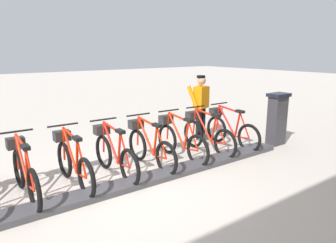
{
  "coord_description": "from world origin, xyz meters",
  "views": [
    {
      "loc": [
        -4.47,
        2.3,
        2.3
      ],
      "look_at": [
        0.5,
        -1.34,
        0.9
      ],
      "focal_mm": 33.86,
      "sensor_mm": 36.0,
      "label": 1
    }
  ],
  "objects_px": {
    "bike_docked_2": "(179,140)",
    "bike_docked_3": "(149,146)",
    "payment_kiosk": "(277,118)",
    "bike_docked_0": "(230,129)",
    "worker_near_rack": "(201,104)",
    "bike_docked_4": "(114,153)",
    "bike_docked_6": "(24,172)",
    "bike_docked_5": "(73,162)",
    "bike_docked_1": "(206,134)"
  },
  "relations": [
    {
      "from": "bike_docked_5",
      "to": "bike_docked_3",
      "type": "bearing_deg",
      "value": -90.0
    },
    {
      "from": "bike_docked_0",
      "to": "bike_docked_6",
      "type": "bearing_deg",
      "value": 90.0
    },
    {
      "from": "bike_docked_0",
      "to": "worker_near_rack",
      "type": "xyz_separation_m",
      "value": [
        0.97,
        0.09,
        0.48
      ]
    },
    {
      "from": "bike_docked_0",
      "to": "bike_docked_3",
      "type": "distance_m",
      "value": 2.33
    },
    {
      "from": "bike_docked_1",
      "to": "bike_docked_4",
      "type": "height_order",
      "value": "same"
    },
    {
      "from": "payment_kiosk",
      "to": "bike_docked_2",
      "type": "distance_m",
      "value": 2.66
    },
    {
      "from": "payment_kiosk",
      "to": "bike_docked_0",
      "type": "xyz_separation_m",
      "value": [
        0.57,
        1.04,
        -0.24
      ]
    },
    {
      "from": "bike_docked_0",
      "to": "bike_docked_2",
      "type": "height_order",
      "value": "same"
    },
    {
      "from": "bike_docked_4",
      "to": "worker_near_rack",
      "type": "height_order",
      "value": "worker_near_rack"
    },
    {
      "from": "worker_near_rack",
      "to": "bike_docked_4",
      "type": "bearing_deg",
      "value": 107.76
    },
    {
      "from": "bike_docked_0",
      "to": "bike_docked_6",
      "type": "distance_m",
      "value": 4.65
    },
    {
      "from": "bike_docked_3",
      "to": "bike_docked_5",
      "type": "xyz_separation_m",
      "value": [
        0.0,
        1.55,
        0.0
      ]
    },
    {
      "from": "payment_kiosk",
      "to": "bike_docked_6",
      "type": "xyz_separation_m",
      "value": [
        0.57,
        5.69,
        -0.24
      ]
    },
    {
      "from": "bike_docked_0",
      "to": "bike_docked_2",
      "type": "bearing_deg",
      "value": 90.0
    },
    {
      "from": "payment_kiosk",
      "to": "bike_docked_1",
      "type": "distance_m",
      "value": 1.91
    },
    {
      "from": "bike_docked_3",
      "to": "bike_docked_5",
      "type": "bearing_deg",
      "value": 90.0
    },
    {
      "from": "bike_docked_1",
      "to": "worker_near_rack",
      "type": "xyz_separation_m",
      "value": [
        0.97,
        -0.69,
        0.48
      ]
    },
    {
      "from": "bike_docked_2",
      "to": "bike_docked_3",
      "type": "bearing_deg",
      "value": 90.0
    },
    {
      "from": "bike_docked_4",
      "to": "bike_docked_6",
      "type": "xyz_separation_m",
      "value": [
        0.0,
        1.55,
        0.0
      ]
    },
    {
      "from": "bike_docked_5",
      "to": "payment_kiosk",
      "type": "bearing_deg",
      "value": -96.64
    },
    {
      "from": "bike_docked_2",
      "to": "worker_near_rack",
      "type": "relative_size",
      "value": 1.04
    },
    {
      "from": "bike_docked_5",
      "to": "worker_near_rack",
      "type": "bearing_deg",
      "value": -75.71
    },
    {
      "from": "bike_docked_0",
      "to": "bike_docked_4",
      "type": "xyz_separation_m",
      "value": [
        0.0,
        3.1,
        0.0
      ]
    },
    {
      "from": "bike_docked_2",
      "to": "bike_docked_6",
      "type": "height_order",
      "value": "same"
    },
    {
      "from": "bike_docked_6",
      "to": "worker_near_rack",
      "type": "distance_m",
      "value": 4.69
    },
    {
      "from": "bike_docked_5",
      "to": "bike_docked_6",
      "type": "height_order",
      "value": "same"
    },
    {
      "from": "bike_docked_3",
      "to": "bike_docked_5",
      "type": "height_order",
      "value": "same"
    },
    {
      "from": "payment_kiosk",
      "to": "bike_docked_0",
      "type": "relative_size",
      "value": 0.74
    },
    {
      "from": "bike_docked_5",
      "to": "bike_docked_0",
      "type": "bearing_deg",
      "value": -90.0
    },
    {
      "from": "payment_kiosk",
      "to": "bike_docked_1",
      "type": "bearing_deg",
      "value": 72.49
    },
    {
      "from": "bike_docked_2",
      "to": "bike_docked_4",
      "type": "height_order",
      "value": "same"
    },
    {
      "from": "bike_docked_5",
      "to": "worker_near_rack",
      "type": "xyz_separation_m",
      "value": [
        0.97,
        -3.79,
        0.48
      ]
    },
    {
      "from": "payment_kiosk",
      "to": "bike_docked_6",
      "type": "relative_size",
      "value": 0.74
    },
    {
      "from": "bike_docked_1",
      "to": "bike_docked_2",
      "type": "relative_size",
      "value": 1.0
    },
    {
      "from": "bike_docked_3",
      "to": "payment_kiosk",
      "type": "bearing_deg",
      "value": -99.65
    },
    {
      "from": "bike_docked_4",
      "to": "bike_docked_5",
      "type": "relative_size",
      "value": 1.0
    },
    {
      "from": "bike_docked_1",
      "to": "worker_near_rack",
      "type": "bearing_deg",
      "value": -35.53
    },
    {
      "from": "bike_docked_1",
      "to": "bike_docked_4",
      "type": "bearing_deg",
      "value": 90.0
    },
    {
      "from": "bike_docked_6",
      "to": "bike_docked_5",
      "type": "bearing_deg",
      "value": -90.0
    },
    {
      "from": "bike_docked_4",
      "to": "worker_near_rack",
      "type": "bearing_deg",
      "value": -72.24
    },
    {
      "from": "bike_docked_6",
      "to": "bike_docked_3",
      "type": "bearing_deg",
      "value": -90.0
    },
    {
      "from": "bike_docked_3",
      "to": "bike_docked_6",
      "type": "bearing_deg",
      "value": 90.0
    },
    {
      "from": "bike_docked_2",
      "to": "bike_docked_5",
      "type": "relative_size",
      "value": 1.0
    },
    {
      "from": "bike_docked_2",
      "to": "bike_docked_3",
      "type": "relative_size",
      "value": 1.0
    },
    {
      "from": "bike_docked_1",
      "to": "bike_docked_2",
      "type": "height_order",
      "value": "same"
    },
    {
      "from": "bike_docked_6",
      "to": "bike_docked_0",
      "type": "bearing_deg",
      "value": -90.0
    },
    {
      "from": "bike_docked_1",
      "to": "bike_docked_3",
      "type": "distance_m",
      "value": 1.55
    },
    {
      "from": "payment_kiosk",
      "to": "worker_near_rack",
      "type": "height_order",
      "value": "worker_near_rack"
    },
    {
      "from": "payment_kiosk",
      "to": "bike_docked_3",
      "type": "bearing_deg",
      "value": 80.35
    },
    {
      "from": "payment_kiosk",
      "to": "bike_docked_4",
      "type": "bearing_deg",
      "value": 82.13
    }
  ]
}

